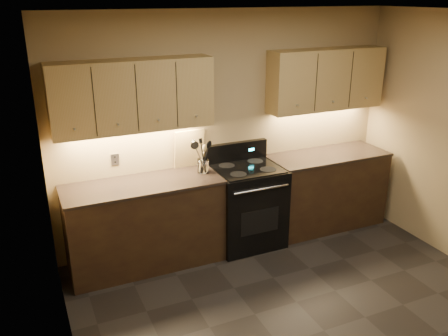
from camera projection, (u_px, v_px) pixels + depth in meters
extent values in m
plane|color=black|center=(324.00, 331.00, 4.10)|extent=(4.00, 4.00, 0.00)
plane|color=silver|center=(352.00, 16.00, 3.19)|extent=(4.00, 4.00, 0.00)
cube|color=#9C895B|center=(228.00, 129.00, 5.36)|extent=(4.00, 0.04, 2.60)
cube|color=#9C895B|center=(67.00, 246.00, 2.88)|extent=(0.04, 4.00, 2.60)
cube|color=black|center=(145.00, 225.00, 4.97)|extent=(1.60, 0.60, 0.90)
cube|color=#372A23|center=(142.00, 185.00, 4.81)|extent=(1.62, 0.62, 0.03)
cube|color=black|center=(325.00, 191.00, 5.85)|extent=(1.44, 0.60, 0.90)
cube|color=#372A23|center=(328.00, 155.00, 5.69)|extent=(1.46, 0.62, 0.03)
cube|color=black|center=(246.00, 206.00, 5.40)|extent=(0.76, 0.65, 0.92)
cube|color=black|center=(247.00, 168.00, 5.24)|extent=(0.70, 0.60, 0.01)
cube|color=black|center=(236.00, 152.00, 5.45)|extent=(0.76, 0.07, 0.22)
cube|color=#19E5F2|center=(252.00, 150.00, 5.48)|extent=(0.06, 0.00, 0.03)
cylinder|color=silver|center=(261.00, 189.00, 4.99)|extent=(0.65, 0.02, 0.02)
cube|color=black|center=(260.00, 222.00, 5.14)|extent=(0.46, 0.00, 0.28)
cylinder|color=black|center=(238.00, 174.00, 5.04)|extent=(0.18, 0.18, 0.00)
cylinder|color=black|center=(268.00, 169.00, 5.18)|extent=(0.18, 0.18, 0.00)
cylinder|color=black|center=(227.00, 165.00, 5.30)|extent=(0.18, 0.18, 0.00)
cylinder|color=black|center=(255.00, 161.00, 5.43)|extent=(0.18, 0.18, 0.00)
cube|color=#A58A52|center=(133.00, 96.00, 4.63)|extent=(1.60, 0.30, 0.70)
cube|color=#A58A52|center=(326.00, 79.00, 5.51)|extent=(1.44, 0.30, 0.70)
cube|color=#B2B5BA|center=(115.00, 159.00, 4.92)|extent=(0.08, 0.01, 0.12)
cylinder|color=white|center=(203.00, 166.00, 5.07)|extent=(0.13, 0.13, 0.15)
cylinder|color=white|center=(203.00, 172.00, 5.10)|extent=(0.12, 0.12, 0.02)
cube|color=#D8B974|center=(189.00, 148.00, 5.19)|extent=(0.34, 0.09, 0.43)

